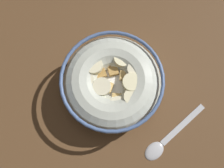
# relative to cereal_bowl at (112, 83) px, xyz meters

# --- Properties ---
(ground_plane) EXTENTS (0.99, 0.99, 0.02)m
(ground_plane) POSITION_rel_cereal_bowl_xyz_m (-0.00, 0.00, -0.04)
(ground_plane) COLOR brown
(cereal_bowl) EXTENTS (0.17, 0.17, 0.06)m
(cereal_bowl) POSITION_rel_cereal_bowl_xyz_m (0.00, 0.00, 0.00)
(cereal_bowl) COLOR beige
(cereal_bowl) RESTS_ON ground_plane
(spoon) EXTENTS (0.14, 0.04, 0.01)m
(spoon) POSITION_rel_cereal_bowl_xyz_m (-0.02, -0.13, -0.03)
(spoon) COLOR #B7B7BC
(spoon) RESTS_ON ground_plane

